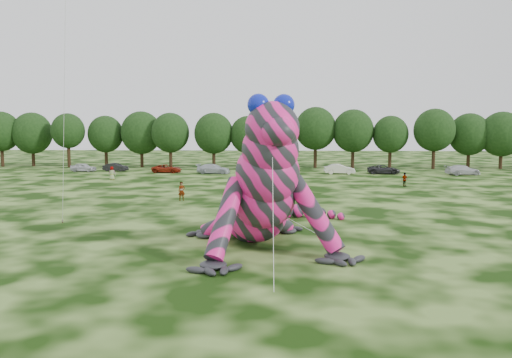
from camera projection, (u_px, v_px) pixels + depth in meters
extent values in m
plane|color=#16330A|center=(250.00, 250.00, 28.94)|extent=(240.00, 240.00, 0.00)
cylinder|color=silver|center=(64.00, 89.00, 33.54)|extent=(0.02, 0.02, 20.22)
cylinder|color=#382314|center=(63.00, 221.00, 37.07)|extent=(0.08, 0.08, 0.24)
imported|color=silver|center=(83.00, 167.00, 78.96)|extent=(4.22, 2.16, 1.37)
imported|color=black|center=(116.00, 167.00, 79.81)|extent=(4.10, 1.91, 1.30)
imported|color=maroon|center=(167.00, 169.00, 77.17)|extent=(4.79, 2.60, 1.27)
imported|color=silver|center=(213.00, 169.00, 75.68)|extent=(5.29, 2.60, 1.48)
imported|color=#181B4C|center=(278.00, 169.00, 76.02)|extent=(4.27, 2.07, 1.40)
imported|color=silver|center=(339.00, 169.00, 74.97)|extent=(4.61, 1.74, 1.50)
imported|color=#2A2A2D|center=(384.00, 169.00, 75.19)|extent=(4.91, 2.34, 1.35)
imported|color=silver|center=(463.00, 170.00, 73.53)|extent=(5.36, 2.94, 1.47)
imported|color=gray|center=(182.00, 191.00, 48.18)|extent=(0.80, 0.69, 1.84)
imported|color=gray|center=(112.00, 173.00, 66.73)|extent=(0.98, 0.73, 1.82)
imported|color=gray|center=(405.00, 179.00, 59.54)|extent=(1.04, 0.89, 1.68)
imported|color=gray|center=(299.00, 197.00, 44.90)|extent=(0.71, 1.55, 1.61)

